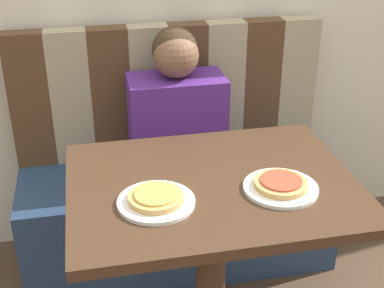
{
  "coord_description": "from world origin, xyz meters",
  "views": [
    {
      "loc": [
        -0.35,
        -1.37,
        1.62
      ],
      "look_at": [
        0.0,
        0.31,
        0.75
      ],
      "focal_mm": 50.0,
      "sensor_mm": 36.0,
      "label": 1
    }
  ],
  "objects_px": {
    "plate_left": "(156,202)",
    "pizza_left": "(156,197)",
    "plate_right": "(281,188)",
    "person": "(177,108)",
    "pizza_right": "(281,183)"
  },
  "relations": [
    {
      "from": "plate_left",
      "to": "pizza_left",
      "type": "relative_size",
      "value": 1.41
    },
    {
      "from": "pizza_left",
      "to": "plate_right",
      "type": "bearing_deg",
      "value": 0.0
    },
    {
      "from": "person",
      "to": "plate_left",
      "type": "bearing_deg",
      "value": -104.73
    },
    {
      "from": "pizza_right",
      "to": "person",
      "type": "bearing_deg",
      "value": 104.73
    },
    {
      "from": "plate_left",
      "to": "pizza_left",
      "type": "bearing_deg",
      "value": -56.31
    },
    {
      "from": "plate_left",
      "to": "person",
      "type": "bearing_deg",
      "value": 75.27
    },
    {
      "from": "person",
      "to": "plate_right",
      "type": "xyz_separation_m",
      "value": [
        0.19,
        -0.71,
        0.02
      ]
    },
    {
      "from": "person",
      "to": "pizza_left",
      "type": "height_order",
      "value": "person"
    },
    {
      "from": "plate_left",
      "to": "plate_right",
      "type": "distance_m",
      "value": 0.38
    },
    {
      "from": "plate_left",
      "to": "pizza_left",
      "type": "height_order",
      "value": "pizza_left"
    },
    {
      "from": "plate_right",
      "to": "pizza_left",
      "type": "xyz_separation_m",
      "value": [
        -0.38,
        -0.0,
        0.02
      ]
    },
    {
      "from": "person",
      "to": "pizza_right",
      "type": "height_order",
      "value": "person"
    },
    {
      "from": "plate_left",
      "to": "pizza_right",
      "type": "height_order",
      "value": "pizza_right"
    },
    {
      "from": "person",
      "to": "plate_left",
      "type": "distance_m",
      "value": 0.74
    },
    {
      "from": "person",
      "to": "plate_right",
      "type": "relative_size",
      "value": 2.79
    }
  ]
}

